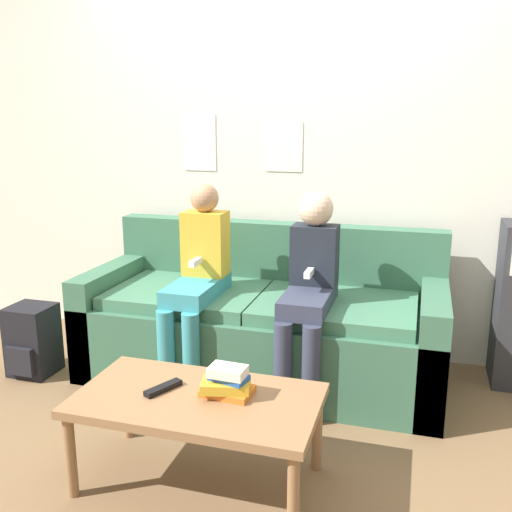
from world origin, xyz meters
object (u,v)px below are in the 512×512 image
(person_left, at_px, (197,276))
(person_right, at_px, (309,284))
(backpack, at_px, (32,340))
(tv_remote, at_px, (163,388))
(coffee_table, at_px, (198,406))
(couch, at_px, (263,326))

(person_left, bearing_deg, person_right, 0.16)
(person_right, xyz_separation_m, backpack, (-1.59, -0.18, -0.42))
(tv_remote, bearing_deg, person_right, 89.60)
(coffee_table, bearing_deg, couch, 91.59)
(person_left, height_order, tv_remote, person_left)
(coffee_table, height_order, person_left, person_left)
(couch, distance_m, person_left, 0.50)
(person_left, relative_size, person_right, 1.02)
(tv_remote, xyz_separation_m, backpack, (-1.16, 0.68, -0.19))
(tv_remote, bearing_deg, backpack, 175.76)
(coffee_table, xyz_separation_m, person_right, (0.28, 0.86, 0.29))
(coffee_table, distance_m, tv_remote, 0.16)
(backpack, bearing_deg, couch, 16.17)
(coffee_table, distance_m, person_left, 0.97)
(backpack, bearing_deg, person_left, 10.25)
(couch, distance_m, coffee_table, 1.06)
(person_right, xyz_separation_m, tv_remote, (-0.43, -0.86, -0.23))
(couch, height_order, coffee_table, couch)
(coffee_table, relative_size, person_left, 0.88)
(couch, relative_size, coffee_table, 2.07)
(coffee_table, xyz_separation_m, backpack, (-1.31, 0.69, -0.14))
(coffee_table, xyz_separation_m, person_left, (-0.35, 0.86, 0.28))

